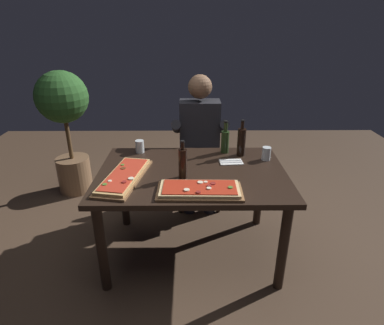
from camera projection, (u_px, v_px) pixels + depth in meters
ground_plane at (192, 250)px, 2.67m from camera, size 6.40×6.40×0.00m
dining_table at (192, 183)px, 2.41m from camera, size 1.40×0.96×0.74m
pizza_rectangular_front at (200, 190)px, 2.07m from camera, size 0.56×0.27×0.05m
pizza_rectangular_left at (124, 176)px, 2.25m from camera, size 0.34×0.65×0.05m
wine_bottle_dark at (225, 141)px, 2.67m from camera, size 0.07×0.07×0.28m
oil_bottle_amber at (241, 141)px, 2.61m from camera, size 0.07×0.07×0.30m
vinegar_bottle_green at (183, 163)px, 2.23m from camera, size 0.06×0.06×0.28m
tumbler_near_camera at (266, 154)px, 2.55m from camera, size 0.07×0.07×0.11m
tumbler_far_side at (140, 147)px, 2.69m from camera, size 0.07×0.07×0.11m
napkin_cutlery_set at (231, 162)px, 2.52m from camera, size 0.19×0.12×0.01m
diner_chair at (199, 157)px, 3.26m from camera, size 0.44×0.44×0.87m
seated_diner at (200, 138)px, 3.04m from camera, size 0.53×0.41×1.33m
potted_plant_corner at (65, 119)px, 3.29m from camera, size 0.53×0.53×1.33m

